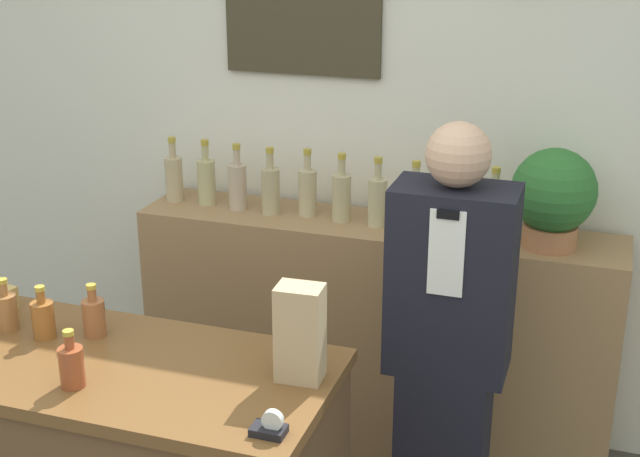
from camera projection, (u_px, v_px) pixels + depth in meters
name	position (u px, v px, depth m)	size (l,w,h in m)	color
back_wall	(350.00, 121.00, 3.77)	(5.20, 0.09, 2.70)	silver
back_shelf	(373.00, 334.00, 3.79)	(1.99, 0.38, 1.00)	#9E754C
shopkeeper	(447.00, 353.00, 3.01)	(0.40, 0.25, 1.59)	black
potted_plant	(554.00, 195.00, 3.31)	(0.32, 0.32, 0.38)	#B27047
paper_bag	(300.00, 333.00, 2.50)	(0.14, 0.10, 0.29)	tan
tape_dispenser	(270.00, 427.00, 2.27)	(0.09, 0.06, 0.07)	black
counter_bottle_1	(6.00, 310.00, 2.82)	(0.07, 0.07, 0.17)	#976135
counter_bottle_2	(43.00, 318.00, 2.77)	(0.07, 0.07, 0.17)	#945625
counter_bottle_3	(94.00, 316.00, 2.78)	(0.07, 0.07, 0.17)	#965631
counter_bottle_4	(72.00, 365.00, 2.49)	(0.07, 0.07, 0.17)	brown
shelf_bottle_0	(174.00, 177.00, 3.87)	(0.08, 0.08, 0.29)	tan
shelf_bottle_1	(206.00, 180.00, 3.82)	(0.08, 0.08, 0.29)	tan
shelf_bottle_2	(238.00, 185.00, 3.76)	(0.08, 0.08, 0.29)	tan
shelf_bottle_3	(270.00, 189.00, 3.70)	(0.08, 0.08, 0.29)	tan
shelf_bottle_4	(308.00, 191.00, 3.68)	(0.08, 0.08, 0.29)	tan
shelf_bottle_5	(342.00, 196.00, 3.62)	(0.08, 0.08, 0.29)	tan
shelf_bottle_6	(377.00, 200.00, 3.57)	(0.08, 0.08, 0.29)	tan
shelf_bottle_7	(415.00, 204.00, 3.52)	(0.08, 0.08, 0.29)	tan
shelf_bottle_8	(454.00, 207.00, 3.48)	(0.08, 0.08, 0.29)	tan
shelf_bottle_9	(493.00, 212.00, 3.44)	(0.08, 0.08, 0.29)	tan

